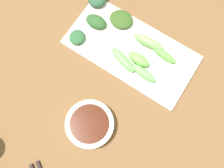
{
  "coord_description": "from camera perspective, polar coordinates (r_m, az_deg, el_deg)",
  "views": [
    {
      "loc": [
        -0.15,
        -0.08,
        0.68
      ],
      "look_at": [
        -0.01,
        0.01,
        0.05
      ],
      "focal_mm": 38.69,
      "sensor_mm": 36.0,
      "label": 1
    }
  ],
  "objects": [
    {
      "name": "sauce_bowl",
      "position": [
        0.65,
        -4.98,
        -9.61
      ],
      "size": [
        0.13,
        0.13,
        0.03
      ],
      "color": "white",
      "rests_on": "tabletop"
    },
    {
      "name": "serving_plate",
      "position": [
        0.71,
        4.51,
        8.0
      ],
      "size": [
        0.19,
        0.37,
        0.01
      ],
      "primitive_type": "cube",
      "color": "silver",
      "rests_on": "tabletop"
    },
    {
      "name": "broccoli_leafy_2",
      "position": [
        0.74,
        2.2,
        15.03
      ],
      "size": [
        0.07,
        0.08,
        0.02
      ],
      "primitive_type": "ellipsoid",
      "rotation": [
        0.0,
        0.0,
        0.13
      ],
      "color": "#304F1C",
      "rests_on": "serving_plate"
    },
    {
      "name": "tabletop",
      "position": [
        0.69,
        1.28,
        -0.23
      ],
      "size": [
        2.1,
        2.1,
        0.02
      ],
      "primitive_type": "cube",
      "color": "brown",
      "rests_on": "ground"
    },
    {
      "name": "broccoli_stalk_1",
      "position": [
        0.68,
        6.35,
        5.78
      ],
      "size": [
        0.03,
        0.07,
        0.03
      ],
      "primitive_type": "ellipsoid",
      "rotation": [
        0.0,
        0.0,
        -0.02
      ],
      "color": "#67AA48",
      "rests_on": "serving_plate"
    },
    {
      "name": "broccoli_leafy_5",
      "position": [
        0.72,
        -8.23,
        10.88
      ],
      "size": [
        0.06,
        0.06,
        0.02
      ],
      "primitive_type": "ellipsoid",
      "rotation": [
        0.0,
        0.0,
        0.29
      ],
      "color": "#275731",
      "rests_on": "serving_plate"
    },
    {
      "name": "broccoli_stalk_0",
      "position": [
        0.68,
        2.61,
        5.75
      ],
      "size": [
        0.05,
        0.1,
        0.02
      ],
      "primitive_type": "ellipsoid",
      "rotation": [
        0.0,
        0.0,
        -0.28
      ],
      "color": "#63B956",
      "rests_on": "serving_plate"
    },
    {
      "name": "broccoli_stalk_6",
      "position": [
        0.7,
        8.64,
        9.75
      ],
      "size": [
        0.03,
        0.1,
        0.03
      ],
      "primitive_type": "ellipsoid",
      "rotation": [
        0.0,
        0.0,
        0.08
      ],
      "color": "#74B35B",
      "rests_on": "serving_plate"
    },
    {
      "name": "broccoli_stalk_8",
      "position": [
        0.67,
        7.4,
        2.63
      ],
      "size": [
        0.03,
        0.08,
        0.02
      ],
      "primitive_type": "ellipsoid",
      "rotation": [
        0.0,
        0.0,
        -0.08
      ],
      "color": "#6AB15A",
      "rests_on": "serving_plate"
    },
    {
      "name": "broccoli_leafy_3",
      "position": [
        0.73,
        -3.8,
        14.52
      ],
      "size": [
        0.05,
        0.07,
        0.02
      ],
      "primitive_type": "ellipsoid",
      "rotation": [
        0.0,
        0.0,
        0.1
      ],
      "color": "#285024",
      "rests_on": "serving_plate"
    },
    {
      "name": "broccoli_stalk_7",
      "position": [
        0.7,
        12.22,
        6.76
      ],
      "size": [
        0.03,
        0.08,
        0.02
      ],
      "primitive_type": "ellipsoid",
      "rotation": [
        0.0,
        0.0,
        -0.08
      ],
      "color": "#5DB843",
      "rests_on": "serving_plate"
    }
  ]
}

